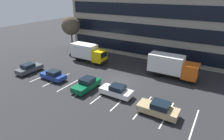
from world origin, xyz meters
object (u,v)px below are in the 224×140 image
Objects in this scene: box_truck_orange at (172,65)px; box_truck_yellow at (88,52)px; sedan_white at (116,91)px; sedan_charcoal at (29,68)px; sedan_forest at (87,84)px; sedan_navy at (53,75)px; bare_tree at (71,26)px; sedan_tan at (158,109)px.

box_truck_yellow is at bearing -176.21° from box_truck_orange.
sedan_white is 16.01m from sedan_charcoal.
sedan_forest is (6.67, -8.90, -1.10)m from box_truck_yellow.
sedan_navy is (-14.89, -10.14, -1.26)m from box_truck_orange.
sedan_forest is 6.22m from sedan_navy.
box_truck_yellow reaches higher than sedan_charcoal.
sedan_navy is 0.96× the size of sedan_charcoal.
box_truck_orange is 10.37m from sedan_white.
sedan_navy is at bearing 1.54° from sedan_charcoal.
box_truck_yellow is 11.17m from sedan_forest.
box_truck_yellow is at bearing -27.62° from bare_tree.
sedan_white is 22.89m from bare_tree.
bare_tree reaches higher than sedan_white.
sedan_tan is 28.38m from bare_tree.
bare_tree is at bearing 152.38° from box_truck_yellow.
sedan_tan is 5.95m from sedan_white.
bare_tree is at bearing 138.02° from sedan_forest.
box_truck_orange reaches higher than sedan_navy.
sedan_forest is at bearing 1.83° from sedan_charcoal.
box_truck_orange is 1.72× the size of sedan_tan.
box_truck_yellow is at bearing 126.85° from sedan_forest.
bare_tree is (-8.14, 13.15, 4.78)m from sedan_navy.
sedan_navy is 5.44m from sedan_charcoal.
box_truck_orange is at bearing 65.03° from sedan_white.
sedan_tan reaches higher than sedan_charcoal.
box_truck_orange reaches higher than sedan_white.
box_truck_yellow is 1.67× the size of sedan_white.
box_truck_yellow is at bearing 142.89° from sedan_white.
sedan_charcoal is (-15.99, -0.95, 0.00)m from sedan_white.
sedan_navy is 0.96× the size of sedan_white.
box_truck_yellow reaches higher than sedan_tan.
sedan_white is 0.99× the size of sedan_charcoal.
sedan_white is (4.33, 0.58, -0.03)m from sedan_forest.
box_truck_yellow is 1.62× the size of sedan_tan.
sedan_charcoal is (-21.84, 0.15, -0.02)m from sedan_tan.
box_truck_yellow is 1.74× the size of sedan_navy.
box_truck_yellow reaches higher than sedan_forest.
box_truck_yellow is 13.83m from sedan_white.
sedan_white is (10.99, -8.32, -1.13)m from box_truck_yellow.
sedan_white is 0.56× the size of bare_tree.
box_truck_yellow reaches higher than sedan_navy.
sedan_navy is at bearing -58.24° from bare_tree.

